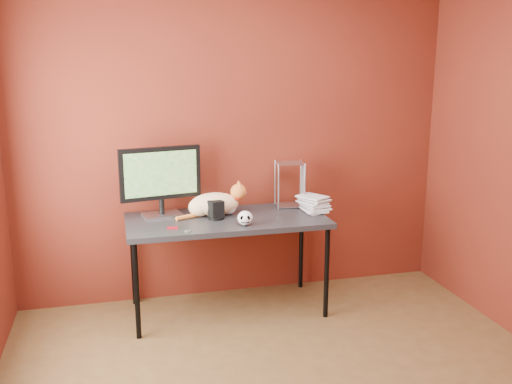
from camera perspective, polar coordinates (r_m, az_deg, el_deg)
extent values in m
cube|color=#5B1B11|center=(4.59, -2.11, 5.40)|extent=(3.50, 0.02, 2.60)
cube|color=black|center=(4.32, -2.94, -2.86)|extent=(1.50, 0.70, 0.04)
cylinder|color=black|center=(4.09, -11.84, -9.67)|extent=(0.04, 0.04, 0.71)
cylinder|color=black|center=(4.35, 7.08, -8.03)|extent=(0.04, 0.04, 0.71)
cylinder|color=black|center=(4.65, -12.18, -6.84)|extent=(0.04, 0.04, 0.71)
cylinder|color=black|center=(4.88, 4.54, -5.58)|extent=(0.04, 0.04, 0.71)
cube|color=#ABABB0|center=(4.40, -9.37, -2.29)|extent=(0.32, 0.25, 0.02)
cylinder|color=black|center=(4.38, -9.41, -1.39)|extent=(0.04, 0.04, 0.12)
cube|color=black|center=(4.33, -9.53, 1.86)|extent=(0.61, 0.15, 0.40)
cube|color=#1B4412|center=(4.33, -9.53, 1.86)|extent=(0.54, 0.10, 0.33)
ellipsoid|color=orange|center=(4.37, -4.18, -1.21)|extent=(0.38, 0.21, 0.18)
ellipsoid|color=orange|center=(4.36, -5.62, -1.50)|extent=(0.18, 0.17, 0.14)
sphere|color=white|center=(4.39, -2.75, -1.48)|extent=(0.12, 0.12, 0.12)
sphere|color=orange|center=(4.38, -1.77, 0.04)|extent=(0.12, 0.12, 0.12)
cone|color=orange|center=(4.34, -1.63, 0.73)|extent=(0.04, 0.04, 0.05)
cone|color=orange|center=(4.40, -1.78, 0.91)|extent=(0.04, 0.04, 0.05)
cylinder|color=#AC200B|center=(4.39, -1.98, -0.60)|extent=(0.09, 0.09, 0.01)
cylinder|color=orange|center=(4.31, -6.82, -2.46)|extent=(0.20, 0.11, 0.03)
ellipsoid|color=white|center=(4.10, -1.10, -2.62)|extent=(0.11, 0.11, 0.11)
ellipsoid|color=black|center=(4.05, -1.25, -2.64)|extent=(0.03, 0.01, 0.03)
ellipsoid|color=black|center=(4.06, -0.64, -2.59)|extent=(0.03, 0.01, 0.03)
cube|color=black|center=(4.06, -0.93, -3.05)|extent=(0.06, 0.02, 0.01)
cylinder|color=black|center=(4.29, -4.01, -2.59)|extent=(0.12, 0.12, 0.02)
cube|color=black|center=(4.27, -4.03, -1.69)|extent=(0.12, 0.12, 0.12)
imported|color=beige|center=(4.46, 4.96, -0.62)|extent=(0.17, 0.23, 0.22)
imported|color=beige|center=(4.41, 5.01, 2.19)|extent=(0.19, 0.24, 0.22)
imported|color=beige|center=(4.37, 5.07, 5.06)|extent=(0.21, 0.26, 0.22)
imported|color=beige|center=(4.35, 5.13, 7.97)|extent=(0.23, 0.27, 0.22)
imported|color=beige|center=(4.33, 5.20, 10.90)|extent=(0.25, 0.27, 0.22)
imported|color=beige|center=(4.33, 5.26, 13.85)|extent=(0.26, 0.28, 0.22)
cylinder|color=#ABABB0|center=(4.50, 2.44, 0.48)|extent=(0.01, 0.01, 0.37)
cylinder|color=#ABABB0|center=(4.56, 5.00, 0.63)|extent=(0.01, 0.01, 0.37)
cylinder|color=#ABABB0|center=(4.66, 1.83, 0.95)|extent=(0.01, 0.01, 0.37)
cylinder|color=#ABABB0|center=(4.72, 4.31, 1.08)|extent=(0.01, 0.01, 0.37)
cube|color=#ABABB0|center=(4.65, 3.37, -1.31)|extent=(0.23, 0.20, 0.01)
cube|color=#ABABB0|center=(4.57, 3.43, 2.92)|extent=(0.23, 0.20, 0.01)
cube|color=maroon|center=(4.08, -8.35, -3.57)|extent=(0.08, 0.03, 0.02)
cube|color=black|center=(4.21, -1.11, -2.82)|extent=(0.05, 0.03, 0.02)
cylinder|color=#ABABB0|center=(4.01, -6.86, -3.89)|extent=(0.05, 0.05, 0.00)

